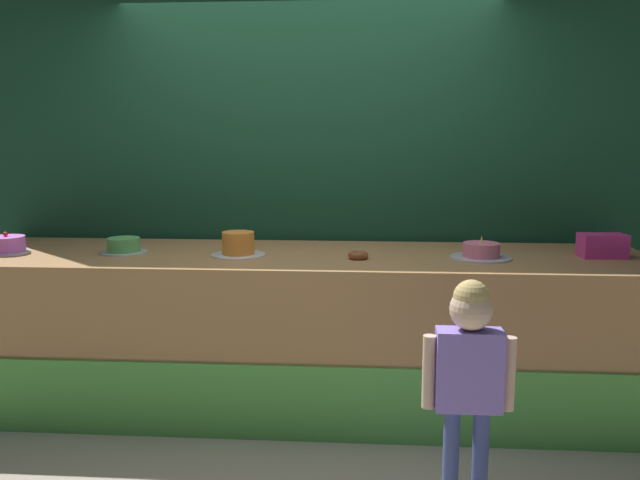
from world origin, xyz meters
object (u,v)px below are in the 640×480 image
(cake_center_left, at_px, (124,246))
(cake_center_right, at_px, (238,245))
(donut, at_px, (358,255))
(pink_box, at_px, (602,246))
(cake_far_right, at_px, (481,252))
(child_figure, at_px, (469,363))
(cake_far_left, at_px, (6,245))

(cake_center_left, distance_m, cake_center_right, 0.71)
(cake_center_left, bearing_deg, donut, -3.70)
(pink_box, distance_m, cake_far_right, 0.71)
(child_figure, distance_m, cake_far_left, 2.80)
(cake_far_left, bearing_deg, child_figure, -20.70)
(child_figure, relative_size, cake_far_left, 3.82)
(donut, xyz_separation_m, cake_far_left, (-2.11, 0.04, 0.03))
(donut, relative_size, cake_center_left, 0.43)
(cake_center_left, bearing_deg, cake_center_right, -2.84)
(child_figure, xyz_separation_m, cake_far_left, (-2.60, 0.98, 0.32))
(cake_far_left, bearing_deg, cake_far_right, 0.64)
(cake_far_left, bearing_deg, cake_center_left, 4.11)
(pink_box, distance_m, donut, 1.42)
(cake_center_right, height_order, cake_far_right, cake_center_right)
(pink_box, bearing_deg, donut, -173.81)
(child_figure, bearing_deg, cake_center_left, 151.42)
(child_figure, height_order, pink_box, pink_box)
(child_figure, bearing_deg, cake_far_left, 159.30)
(donut, bearing_deg, child_figure, -62.55)
(donut, bearing_deg, cake_far_left, 178.90)
(donut, height_order, cake_far_right, cake_far_right)
(cake_center_left, xyz_separation_m, cake_far_right, (2.11, -0.02, -0.00))
(cake_far_left, height_order, cake_far_right, cake_far_right)
(pink_box, relative_size, cake_far_right, 0.73)
(cake_far_left, bearing_deg, donut, -1.10)
(pink_box, bearing_deg, cake_center_right, -177.38)
(child_figure, height_order, cake_far_left, cake_far_left)
(cake_center_left, distance_m, cake_far_right, 2.11)
(cake_center_left, relative_size, cake_far_right, 0.77)
(donut, xyz_separation_m, cake_center_left, (-1.41, 0.09, 0.02))
(pink_box, relative_size, cake_center_left, 0.94)
(cake_far_left, relative_size, cake_center_right, 0.85)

